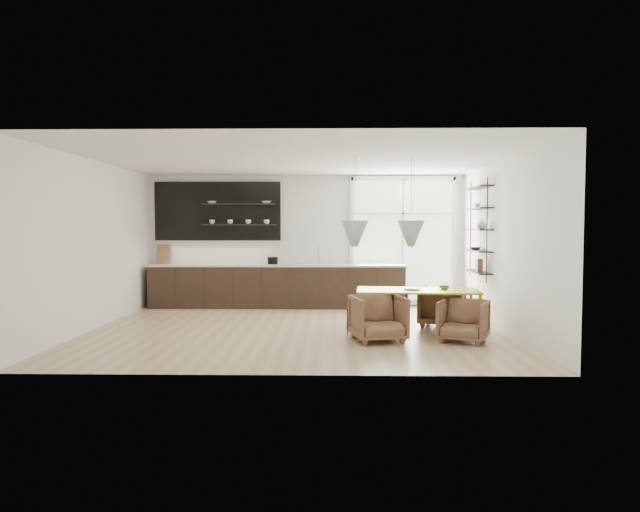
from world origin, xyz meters
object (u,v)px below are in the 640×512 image
at_px(armchair_back_right, 442,306).
at_px(armchair_front_left, 378,318).
at_px(dining_table, 417,293).
at_px(wire_stool, 357,317).
at_px(armchair_front_right, 463,321).
at_px(armchair_back_left, 385,308).

bearing_deg(armchair_back_right, armchair_front_left, 66.09).
bearing_deg(dining_table, armchair_front_left, -131.88).
bearing_deg(armchair_front_left, dining_table, 31.46).
bearing_deg(wire_stool, armchair_back_right, 28.94).
xyz_separation_m(dining_table, armchair_front_right, (0.60, -0.70, -0.35)).
height_order(armchair_back_right, wire_stool, armchair_back_right).
height_order(armchair_back_right, armchair_front_right, armchair_back_right).
xyz_separation_m(armchair_back_left, armchair_front_left, (-0.25, -1.49, 0.05)).
distance_m(dining_table, armchair_front_left, 1.03).
bearing_deg(wire_stool, armchair_front_left, -57.64).
height_order(armchair_back_left, armchair_front_left, armchair_front_left).
xyz_separation_m(dining_table, wire_stool, (-1.00, -0.21, -0.38)).
relative_size(armchair_front_right, wire_stool, 1.58).
distance_m(armchair_front_right, wire_stool, 1.68).
relative_size(armchair_front_left, wire_stool, 1.73).
bearing_deg(armchair_back_right, armchair_back_left, 9.76).
xyz_separation_m(armchair_back_left, armchair_front_right, (1.05, -1.51, 0.02)).
distance_m(armchair_back_right, wire_stool, 1.76).
distance_m(armchair_back_left, armchair_front_left, 1.51).
bearing_deg(armchair_back_right, armchair_front_right, 111.75).
distance_m(dining_table, armchair_front_right, 0.99).
distance_m(armchair_front_left, armchair_front_right, 1.30).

